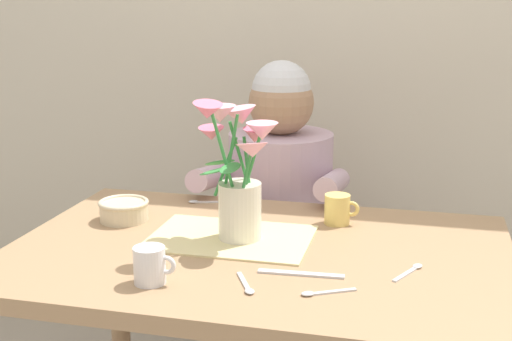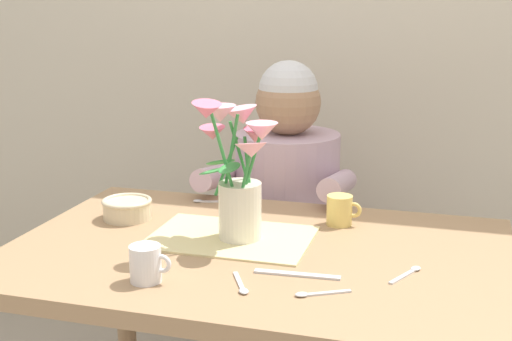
# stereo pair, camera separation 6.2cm
# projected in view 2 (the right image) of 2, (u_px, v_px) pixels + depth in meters

# --- Properties ---
(wood_panel_backdrop) EXTENTS (4.00, 0.10, 2.50)m
(wood_panel_backdrop) POSITION_uv_depth(u_px,v_px,m) (337.00, 19.00, 2.51)
(wood_panel_backdrop) COLOR beige
(wood_panel_backdrop) RESTS_ON ground_plane
(dining_table) EXTENTS (1.20, 0.80, 0.74)m
(dining_table) POSITION_uv_depth(u_px,v_px,m) (257.00, 285.00, 1.68)
(dining_table) COLOR #9E7A56
(dining_table) RESTS_ON ground_plane
(seated_person) EXTENTS (0.45, 0.47, 1.14)m
(seated_person) POSITION_uv_depth(u_px,v_px,m) (286.00, 233.00, 2.30)
(seated_person) COLOR #4C4C56
(seated_person) RESTS_ON ground_plane
(striped_placemat) EXTENTS (0.40, 0.28, 0.00)m
(striped_placemat) POSITION_uv_depth(u_px,v_px,m) (231.00, 237.00, 1.72)
(striped_placemat) COLOR beige
(striped_placemat) RESTS_ON dining_table
(flower_vase) EXTENTS (0.22, 0.25, 0.36)m
(flower_vase) POSITION_uv_depth(u_px,v_px,m) (238.00, 172.00, 1.67)
(flower_vase) COLOR silver
(flower_vase) RESTS_ON dining_table
(ceramic_bowl) EXTENTS (0.14, 0.14, 0.06)m
(ceramic_bowl) POSITION_uv_depth(u_px,v_px,m) (127.00, 208.00, 1.87)
(ceramic_bowl) COLOR beige
(ceramic_bowl) RESTS_ON dining_table
(dinner_knife) EXTENTS (0.19, 0.03, 0.00)m
(dinner_knife) POSITION_uv_depth(u_px,v_px,m) (297.00, 274.00, 1.50)
(dinner_knife) COLOR silver
(dinner_knife) RESTS_ON dining_table
(tea_cup) EXTENTS (0.09, 0.07, 0.08)m
(tea_cup) POSITION_uv_depth(u_px,v_px,m) (146.00, 264.00, 1.46)
(tea_cup) COLOR silver
(tea_cup) RESTS_ON dining_table
(ceramic_mug) EXTENTS (0.09, 0.07, 0.08)m
(ceramic_mug) POSITION_uv_depth(u_px,v_px,m) (340.00, 210.00, 1.82)
(ceramic_mug) COLOR #E5C666
(ceramic_mug) RESTS_ON dining_table
(spoon_0) EXTENTS (0.12, 0.05, 0.01)m
(spoon_0) POSITION_uv_depth(u_px,v_px,m) (207.00, 201.00, 2.03)
(spoon_0) COLOR silver
(spoon_0) RESTS_ON dining_table
(spoon_1) EXTENTS (0.07, 0.11, 0.01)m
(spoon_1) POSITION_uv_depth(u_px,v_px,m) (241.00, 286.00, 1.43)
(spoon_1) COLOR silver
(spoon_1) RESTS_ON dining_table
(spoon_2) EXTENTS (0.07, 0.11, 0.01)m
(spoon_2) POSITION_uv_depth(u_px,v_px,m) (410.00, 272.00, 1.51)
(spoon_2) COLOR silver
(spoon_2) RESTS_ON dining_table
(spoon_3) EXTENTS (0.11, 0.07, 0.01)m
(spoon_3) POSITION_uv_depth(u_px,v_px,m) (314.00, 294.00, 1.40)
(spoon_3) COLOR silver
(spoon_3) RESTS_ON dining_table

